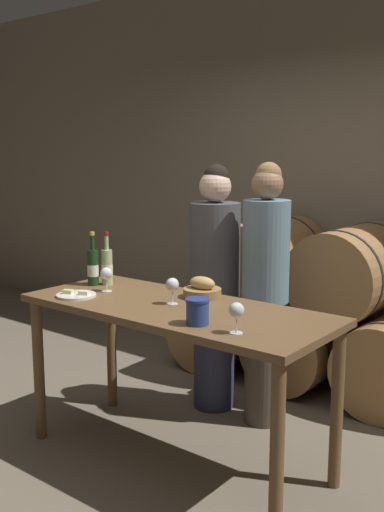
{
  "coord_description": "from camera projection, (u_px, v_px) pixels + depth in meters",
  "views": [
    {
      "loc": [
        2.0,
        -2.39,
        1.71
      ],
      "look_at": [
        0.0,
        0.14,
        1.14
      ],
      "focal_mm": 42.0,
      "sensor_mm": 36.0,
      "label": 1
    }
  ],
  "objects": [
    {
      "name": "wine_glass_center",
      "position": [
        237.0,
        311.0,
        2.7
      ],
      "size": [
        0.07,
        0.07,
        0.15
      ],
      "color": "white",
      "rests_on": "tasting_table"
    },
    {
      "name": "person_left",
      "position": [
        214.0,
        286.0,
        3.94
      ],
      "size": [
        0.33,
        0.33,
        1.63
      ],
      "color": "#2D334C",
      "rests_on": "ground_plane"
    },
    {
      "name": "bread_basket",
      "position": [
        203.0,
        290.0,
        3.38
      ],
      "size": [
        0.22,
        0.22,
        0.12
      ],
      "color": "olive",
      "rests_on": "tasting_table"
    },
    {
      "name": "person_right",
      "position": [
        265.0,
        291.0,
        3.7
      ],
      "size": [
        0.29,
        0.29,
        1.65
      ],
      "color": "#4C4238",
      "rests_on": "ground_plane"
    },
    {
      "name": "wine_glass_left",
      "position": [
        172.0,
        285.0,
        3.22
      ],
      "size": [
        0.07,
        0.07,
        0.15
      ],
      "color": "white",
      "rests_on": "tasting_table"
    },
    {
      "name": "cheese_plate",
      "position": [
        76.0,
        295.0,
        3.41
      ],
      "size": [
        0.23,
        0.23,
        0.04
      ],
      "color": "white",
      "rests_on": "tasting_table"
    },
    {
      "name": "wine_bottle_white",
      "position": [
        107.0,
        266.0,
        3.7
      ],
      "size": [
        0.07,
        0.07,
        0.33
      ],
      "color": "#ADBC7F",
      "rests_on": "tasting_table"
    },
    {
      "name": "stone_wall_back",
      "position": [
        345.0,
        165.0,
        4.7
      ],
      "size": [
        10.0,
        0.12,
        3.2
      ],
      "color": "gray",
      "rests_on": "ground_plane"
    },
    {
      "name": "ground_plane",
      "position": [
        176.0,
        459.0,
        3.36
      ],
      "size": [
        10.0,
        10.0,
        0.0
      ],
      "primitive_type": "plane",
      "color": "#726654"
    },
    {
      "name": "tasting_table",
      "position": [
        176.0,
        327.0,
        3.23
      ],
      "size": [
        1.74,
        0.72,
        0.89
      ],
      "color": "brown",
      "rests_on": "ground_plane"
    },
    {
      "name": "wine_glass_far_left",
      "position": [
        106.0,
        274.0,
        3.51
      ],
      "size": [
        0.07,
        0.07,
        0.15
      ],
      "color": "white",
      "rests_on": "tasting_table"
    },
    {
      "name": "blue_crock",
      "position": [
        197.0,
        310.0,
        2.84
      ],
      "size": [
        0.12,
        0.12,
        0.13
      ],
      "color": "navy",
      "rests_on": "tasting_table"
    },
    {
      "name": "barrel_stack",
      "position": [
        307.0,
        310.0,
        4.45
      ],
      "size": [
        2.04,
        0.89,
        1.21
      ],
      "color": "#9E7042",
      "rests_on": "ground_plane"
    },
    {
      "name": "wine_bottle_red",
      "position": [
        93.0,
        267.0,
        3.68
      ],
      "size": [
        0.07,
        0.07,
        0.33
      ],
      "color": "#193819",
      "rests_on": "tasting_table"
    }
  ]
}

